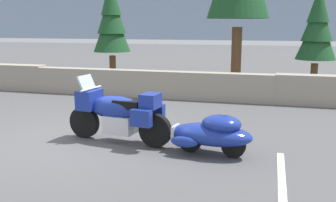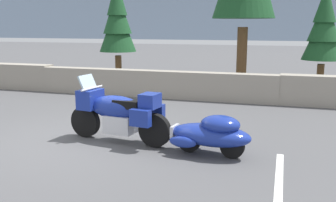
% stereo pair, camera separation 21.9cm
% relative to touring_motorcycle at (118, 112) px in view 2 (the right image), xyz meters
% --- Properties ---
extents(ground_plane, '(80.00, 80.00, 0.00)m').
position_rel_touring_motorcycle_xyz_m(ground_plane, '(-0.94, -0.17, -0.62)').
color(ground_plane, '#4C4C4F').
extents(stone_guard_wall, '(24.00, 0.60, 0.93)m').
position_rel_touring_motorcycle_xyz_m(stone_guard_wall, '(-1.20, 4.91, -0.17)').
color(stone_guard_wall, gray).
rests_on(stone_guard_wall, ground).
extents(distant_ridgeline, '(240.00, 80.00, 16.00)m').
position_rel_touring_motorcycle_xyz_m(distant_ridgeline, '(-0.94, 94.90, 7.38)').
color(distant_ridgeline, '#7F93AD').
rests_on(distant_ridgeline, ground).
extents(touring_motorcycle, '(2.31, 0.93, 1.33)m').
position_rel_touring_motorcycle_xyz_m(touring_motorcycle, '(0.00, 0.00, 0.00)').
color(touring_motorcycle, black).
rests_on(touring_motorcycle, ground).
extents(car_shaped_trailer, '(2.23, 0.92, 0.76)m').
position_rel_touring_motorcycle_xyz_m(car_shaped_trailer, '(1.95, -0.27, -0.21)').
color(car_shaped_trailer, black).
rests_on(car_shaped_trailer, ground).
extents(pine_tree_secondary, '(1.32, 1.32, 3.69)m').
position_rel_touring_motorcycle_xyz_m(pine_tree_secondary, '(4.33, 6.79, 1.69)').
color(pine_tree_secondary, brown).
rests_on(pine_tree_secondary, ground).
extents(pine_tree_far_right, '(1.41, 1.41, 4.12)m').
position_rel_touring_motorcycle_xyz_m(pine_tree_far_right, '(-3.02, 6.72, 1.95)').
color(pine_tree_far_right, brown).
rests_on(pine_tree_far_right, ground).
extents(parking_stripe_marker, '(0.12, 3.60, 0.01)m').
position_rel_touring_motorcycle_xyz_m(parking_stripe_marker, '(3.18, -1.67, -0.62)').
color(parking_stripe_marker, silver).
rests_on(parking_stripe_marker, ground).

